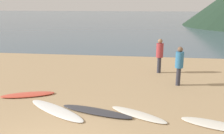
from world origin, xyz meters
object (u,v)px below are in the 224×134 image
at_px(surfboard_0, 28,95).
at_px(surfboard_2, 96,111).
at_px(surfboard_1, 56,110).
at_px(person_1, 160,53).
at_px(surfboard_4, 215,125).
at_px(person_0, 179,63).
at_px(surfboard_3, 138,114).

distance_m(surfboard_0, surfboard_2, 3.18).
relative_size(surfboard_1, surfboard_2, 1.05).
bearing_deg(person_1, surfboard_1, 85.00).
distance_m(surfboard_0, surfboard_1, 2.00).
bearing_deg(surfboard_4, person_1, 122.78).
distance_m(surfboard_0, surfboard_4, 6.82).
xyz_separation_m(surfboard_0, person_1, (5.30, 4.01, 1.01)).
relative_size(surfboard_0, person_0, 1.18).
height_order(surfboard_3, person_0, person_0).
bearing_deg(surfboard_4, surfboard_0, -174.10).
distance_m(surfboard_1, person_0, 5.61).
xyz_separation_m(surfboard_1, surfboard_2, (1.38, 0.05, 0.01)).
distance_m(surfboard_0, person_0, 6.44).
bearing_deg(person_1, surfboard_4, 133.70).
distance_m(surfboard_4, person_1, 5.85).
distance_m(surfboard_2, surfboard_4, 3.69).
relative_size(surfboard_0, surfboard_2, 0.80).
xyz_separation_m(surfboard_2, person_0, (3.06, 3.24, 0.97)).
height_order(surfboard_2, person_0, person_0).
xyz_separation_m(surfboard_3, surfboard_4, (2.28, -0.40, -0.00)).
bearing_deg(surfboard_3, surfboard_2, -151.54).
relative_size(surfboard_0, surfboard_4, 1.04).
xyz_separation_m(surfboard_1, surfboard_4, (5.05, -0.37, -0.00)).
distance_m(surfboard_0, person_1, 6.72).
relative_size(person_0, person_1, 0.97).
height_order(surfboard_4, person_1, person_1).
relative_size(surfboard_0, surfboard_1, 0.76).
bearing_deg(surfboard_1, surfboard_3, 33.58).
bearing_deg(person_0, surfboard_1, -178.57).
height_order(surfboard_1, person_0, person_0).
distance_m(person_0, person_1, 2.08).
bearing_deg(surfboard_2, surfboard_4, 9.03).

